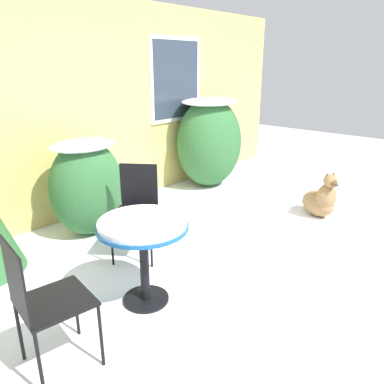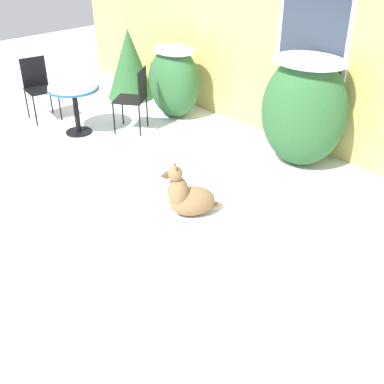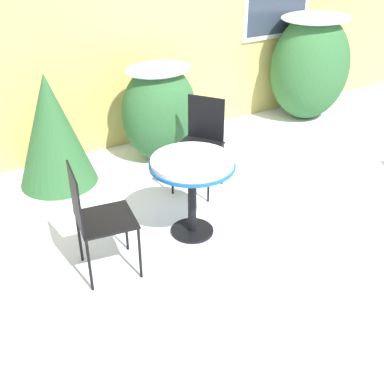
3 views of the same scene
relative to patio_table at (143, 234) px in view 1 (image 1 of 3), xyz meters
The scene contains 8 objects.
ground_plane 1.45m from the patio_table, ahead, with size 16.00×16.00×0.00m, color white.
house_wall 2.70m from the patio_table, 58.10° to the left, with size 8.00×0.10×2.85m.
shrub_left 1.65m from the patio_table, 72.43° to the left, with size 0.92×0.74×1.17m.
shrub_middle 3.42m from the patio_table, 29.57° to the left, with size 1.18×1.01×1.47m.
patio_table is the anchor object (origin of this frame).
patio_chair_near_table 0.91m from the patio_table, 52.82° to the left, with size 0.63×0.63×0.99m.
patio_chair_far_side 0.97m from the patio_table, behind, with size 0.51×0.51×0.99m.
dog 2.95m from the patio_table, ahead, with size 0.57×0.68×0.66m.
Camera 1 is at (-3.16, -2.20, 2.02)m, focal length 35.00 mm.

